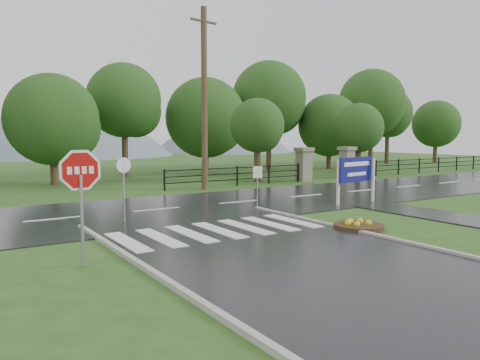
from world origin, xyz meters
TOP-DOWN VIEW (x-y plane):
  - ground at (0.00, 0.00)m, footprint 120.00×120.00m
  - main_road at (0.00, 10.00)m, footprint 90.00×8.00m
  - walkway at (8.50, 4.00)m, footprint 2.20×11.00m
  - crosswalk at (0.00, 5.00)m, footprint 6.50×2.80m
  - pillar_west at (13.00, 16.00)m, footprint 1.00×1.00m
  - pillar_east at (17.00, 16.00)m, footprint 1.00×1.00m
  - fence_west at (7.75, 16.00)m, footprint 9.58×0.08m
  - fence_east at (27.75, 16.00)m, footprint 20.58×0.08m
  - hills at (3.49, 65.00)m, footprint 102.00×48.00m
  - treeline at (1.00, 24.00)m, footprint 83.20×5.20m
  - stop_sign at (-4.67, 3.26)m, footprint 1.30×0.07m
  - estate_billboard at (8.15, 6.83)m, footprint 2.38×0.44m
  - flower_bed at (4.07, 2.89)m, footprint 1.62×1.62m
  - reg_sign_small at (3.60, 7.98)m, footprint 0.39×0.13m
  - reg_sign_round at (-1.99, 8.12)m, footprint 0.53×0.09m
  - utility_pole_east at (5.25, 15.50)m, footprint 1.78×0.43m
  - entrance_tree_left at (10.28, 17.50)m, footprint 3.55×3.55m
  - entrance_tree_right at (19.75, 17.50)m, footprint 3.77×3.77m

SIDE VIEW (x-z plane):
  - hills at x=3.49m, z-range -39.54..8.46m
  - ground at x=0.00m, z-range 0.00..0.00m
  - main_road at x=0.00m, z-range -0.02..0.02m
  - walkway at x=8.50m, z-range -0.02..0.02m
  - treeline at x=1.00m, z-range -5.00..5.00m
  - crosswalk at x=0.00m, z-range 0.05..0.07m
  - flower_bed at x=4.07m, z-range -0.04..0.28m
  - fence_west at x=7.75m, z-range 0.12..1.32m
  - fence_east at x=27.75m, z-range 0.14..1.34m
  - pillar_west at x=13.00m, z-range 0.06..2.30m
  - pillar_east at x=17.00m, z-range 0.06..2.30m
  - reg_sign_small at x=3.60m, z-range 0.40..2.20m
  - estate_billboard at x=8.15m, z-range 0.39..2.49m
  - reg_sign_round at x=-1.99m, z-range 0.30..2.59m
  - stop_sign at x=-4.67m, z-range 0.56..3.48m
  - entrance_tree_right at x=19.75m, z-range 0.84..6.33m
  - entrance_tree_left at x=10.28m, z-range 0.93..6.40m
  - utility_pole_east at x=5.25m, z-range 0.08..10.14m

